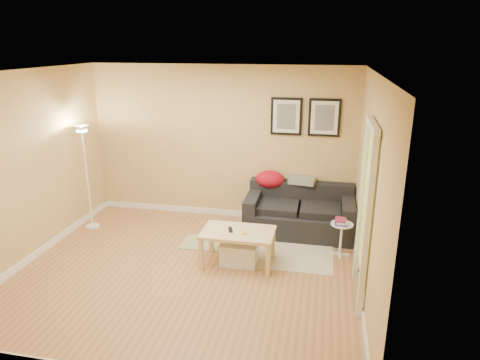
{
  "coord_description": "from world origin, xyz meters",
  "views": [
    {
      "loc": [
        1.71,
        -4.86,
        2.94
      ],
      "look_at": [
        0.55,
        0.85,
        1.05
      ],
      "focal_mm": 32.0,
      "sensor_mm": 36.0,
      "label": 1
    }
  ],
  "objects": [
    {
      "name": "floor",
      "position": [
        0.0,
        0.0,
        0.0
      ],
      "size": [
        4.5,
        4.5,
        0.0
      ],
      "primitive_type": "plane",
      "color": "#AF774B",
      "rests_on": "ground"
    },
    {
      "name": "ceiling",
      "position": [
        0.0,
        0.0,
        2.6
      ],
      "size": [
        4.5,
        4.5,
        0.0
      ],
      "primitive_type": "plane",
      "rotation": [
        3.14,
        0.0,
        0.0
      ],
      "color": "white",
      "rests_on": "wall_back"
    },
    {
      "name": "wall_back",
      "position": [
        0.0,
        2.0,
        1.3
      ],
      "size": [
        4.5,
        0.0,
        4.5
      ],
      "primitive_type": "plane",
      "rotation": [
        1.57,
        0.0,
        0.0
      ],
      "color": "tan",
      "rests_on": "ground"
    },
    {
      "name": "wall_front",
      "position": [
        0.0,
        -2.0,
        1.3
      ],
      "size": [
        4.5,
        0.0,
        4.5
      ],
      "primitive_type": "plane",
      "rotation": [
        -1.57,
        0.0,
        0.0
      ],
      "color": "tan",
      "rests_on": "ground"
    },
    {
      "name": "wall_left",
      "position": [
        -2.25,
        0.0,
        1.3
      ],
      "size": [
        0.0,
        4.0,
        4.0
      ],
      "primitive_type": "plane",
      "rotation": [
        1.57,
        0.0,
        1.57
      ],
      "color": "tan",
      "rests_on": "ground"
    },
    {
      "name": "wall_right",
      "position": [
        2.25,
        0.0,
        1.3
      ],
      "size": [
        0.0,
        4.0,
        4.0
      ],
      "primitive_type": "plane",
      "rotation": [
        1.57,
        0.0,
        -1.57
      ],
      "color": "tan",
      "rests_on": "ground"
    },
    {
      "name": "baseboard_back",
      "position": [
        0.0,
        1.99,
        0.05
      ],
      "size": [
        4.5,
        0.02,
        0.1
      ],
      "primitive_type": "cube",
      "color": "white",
      "rests_on": "ground"
    },
    {
      "name": "baseboard_left",
      "position": [
        -2.24,
        0.0,
        0.05
      ],
      "size": [
        0.02,
        4.0,
        0.1
      ],
      "primitive_type": "cube",
      "color": "white",
      "rests_on": "ground"
    },
    {
      "name": "baseboard_right",
      "position": [
        2.24,
        0.0,
        0.05
      ],
      "size": [
        0.02,
        4.0,
        0.1
      ],
      "primitive_type": "cube",
      "color": "white",
      "rests_on": "ground"
    },
    {
      "name": "sofa",
      "position": [
        1.38,
        1.53,
        0.38
      ],
      "size": [
        1.7,
        0.9,
        0.75
      ],
      "primitive_type": null,
      "color": "black",
      "rests_on": "ground"
    },
    {
      "name": "red_throw",
      "position": [
        0.86,
        1.84,
        0.77
      ],
      "size": [
        0.48,
        0.36,
        0.28
      ],
      "primitive_type": null,
      "color": "#AF102C",
      "rests_on": "sofa"
    },
    {
      "name": "plaid_throw",
      "position": [
        1.38,
        1.85,
        0.78
      ],
      "size": [
        0.45,
        0.32,
        0.1
      ],
      "primitive_type": null,
      "rotation": [
        0.0,
        0.0,
        -0.14
      ],
      "color": "tan",
      "rests_on": "sofa"
    },
    {
      "name": "framed_print_left",
      "position": [
        1.08,
        1.98,
        1.8
      ],
      "size": [
        0.5,
        0.04,
        0.6
      ],
      "primitive_type": null,
      "color": "black",
      "rests_on": "wall_back"
    },
    {
      "name": "framed_print_right",
      "position": [
        1.68,
        1.98,
        1.8
      ],
      "size": [
        0.5,
        0.04,
        0.6
      ],
      "primitive_type": null,
      "color": "black",
      "rests_on": "wall_back"
    },
    {
      "name": "area_rug",
      "position": [
        1.31,
        0.66,
        0.01
      ],
      "size": [
        1.25,
        0.85,
        0.01
      ],
      "primitive_type": "cube",
      "color": "beige",
      "rests_on": "ground"
    },
    {
      "name": "green_runner",
      "position": [
        0.03,
        0.84,
        0.01
      ],
      "size": [
        0.7,
        0.5,
        0.01
      ],
      "primitive_type": "cube",
      "color": "#668C4C",
      "rests_on": "ground"
    },
    {
      "name": "coffee_table",
      "position": [
        0.63,
        0.33,
        0.24
      ],
      "size": [
        1.01,
        0.64,
        0.49
      ],
      "primitive_type": null,
      "rotation": [
        0.0,
        0.0,
        0.05
      ],
      "color": "beige",
      "rests_on": "ground"
    },
    {
      "name": "remote_control",
      "position": [
        0.52,
        0.33,
        0.5
      ],
      "size": [
        0.1,
        0.17,
        0.02
      ],
      "primitive_type": "cube",
      "rotation": [
        0.0,
        0.0,
        0.32
      ],
      "color": "black",
      "rests_on": "coffee_table"
    },
    {
      "name": "tape_roll",
      "position": [
        0.73,
        0.25,
        0.5
      ],
      "size": [
        0.07,
        0.07,
        0.03
      ],
      "primitive_type": "cylinder",
      "color": "yellow",
      "rests_on": "coffee_table"
    },
    {
      "name": "storage_bin",
      "position": [
        0.64,
        0.34,
        0.16
      ],
      "size": [
        0.51,
        0.38,
        0.32
      ],
      "primitive_type": null,
      "color": "white",
      "rests_on": "ground"
    },
    {
      "name": "side_table",
      "position": [
        2.02,
        0.88,
        0.24
      ],
      "size": [
        0.32,
        0.32,
        0.49
      ],
      "primitive_type": null,
      "color": "white",
      "rests_on": "ground"
    },
    {
      "name": "book_stack",
      "position": [
        2.0,
        0.88,
        0.52
      ],
      "size": [
        0.21,
        0.25,
        0.07
      ],
      "primitive_type": null,
      "rotation": [
        0.0,
        0.0,
        0.23
      ],
      "color": "#383BAA",
      "rests_on": "side_table"
    },
    {
      "name": "floor_lamp",
      "position": [
        -2.0,
        1.06,
        0.81
      ],
      "size": [
        0.22,
        0.22,
        1.71
      ],
      "primitive_type": null,
      "color": "white",
      "rests_on": "ground"
    },
    {
      "name": "doorway",
      "position": [
        2.2,
        -0.15,
        1.02
      ],
      "size": [
        0.12,
        1.01,
        2.13
      ],
      "primitive_type": null,
      "color": "white",
      "rests_on": "ground"
    }
  ]
}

